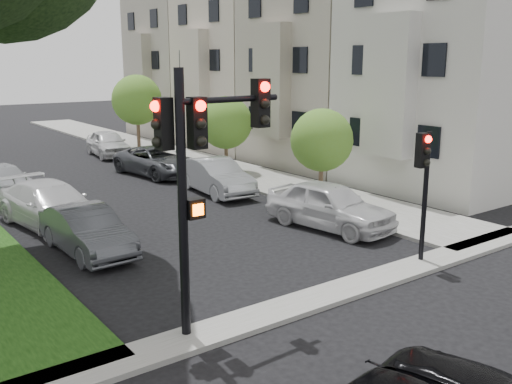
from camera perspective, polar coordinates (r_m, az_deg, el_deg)
ground at (r=12.68m, az=13.86°, el=-13.02°), size 140.00×140.00×0.00m
sidewalk_right at (r=35.29m, az=-9.49°, el=4.01°), size 3.50×44.00×0.12m
sidewalk_cross at (r=13.88m, az=7.46°, el=-10.10°), size 60.00×1.00×0.12m
house_a at (r=26.23m, az=19.07°, el=15.51°), size 7.70×7.55×15.97m
house_b at (r=31.17m, az=7.31°, el=15.59°), size 7.70×7.55×15.97m
house_c at (r=36.98m, az=-0.99°, el=15.27°), size 7.70×7.55×15.97m
house_d at (r=43.31m, az=-6.94°, el=14.86°), size 7.70×7.55×15.97m
small_tree_a at (r=22.41m, az=6.60°, el=5.17°), size 2.46×2.46×3.69m
small_tree_b at (r=27.73m, az=-3.04°, el=6.93°), size 2.56×2.56×3.83m
small_tree_c at (r=36.42m, az=-11.82°, el=8.99°), size 3.10×3.10×4.65m
traffic_signal_main at (r=11.04m, az=-5.66°, el=3.65°), size 2.62×0.67×5.37m
traffic_signal_secondary at (r=15.80m, az=16.43°, el=1.80°), size 0.48×0.39×3.67m
car_parked_0 at (r=19.11m, az=7.37°, el=-1.32°), size 2.51×4.84×1.57m
car_parked_1 at (r=23.97m, az=-4.01°, el=1.56°), size 1.90×4.57×1.47m
car_parked_2 at (r=28.22m, az=-9.85°, el=3.07°), size 2.96×5.27×1.39m
car_parked_3 at (r=34.52m, az=-14.57°, el=4.73°), size 2.25×4.59×1.51m
car_parked_5 at (r=17.23m, az=-16.57°, el=-3.73°), size 1.61×4.18×1.36m
car_parked_6 at (r=20.35m, az=-19.81°, el=-1.24°), size 2.85×5.37×1.48m
car_parked_7 at (r=26.26m, az=-23.84°, el=1.27°), size 2.14×3.96×1.28m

